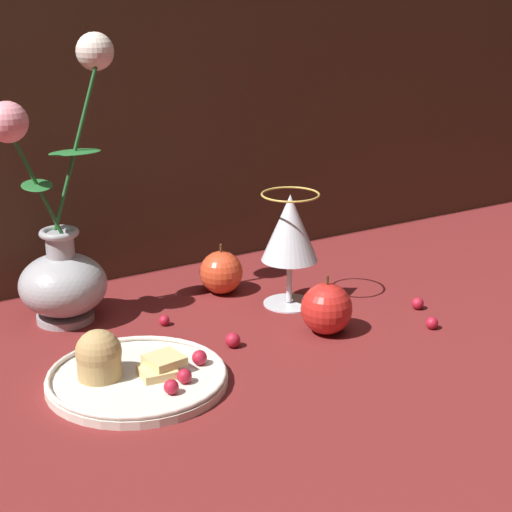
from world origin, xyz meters
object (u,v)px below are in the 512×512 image
object	(u,v)px
apple_beside_vase	(221,272)
vase	(61,252)
apple_near_glass	(326,309)
wine_glass	(290,232)
plate_with_pastries	(130,372)

from	to	relation	value
apple_beside_vase	vase	bearing A→B (deg)	175.10
vase	apple_near_glass	xyz separation A→B (m)	(0.28, -0.22, -0.06)
wine_glass	apple_beside_vase	distance (m)	0.13
wine_glass	apple_near_glass	distance (m)	0.13
plate_with_pastries	apple_beside_vase	size ratio (longest dim) A/B	2.79
plate_with_pastries	wine_glass	distance (m)	0.33
vase	wine_glass	size ratio (longest dim) A/B	2.32
plate_with_pastries	apple_near_glass	size ratio (longest dim) A/B	2.63
plate_with_pastries	wine_glass	size ratio (longest dim) A/B	1.29
wine_glass	apple_beside_vase	world-z (taller)	wine_glass
vase	apple_beside_vase	bearing A→B (deg)	-4.90
plate_with_pastries	wine_glass	bearing A→B (deg)	20.58
vase	apple_near_glass	bearing A→B (deg)	-38.16
plate_with_pastries	wine_glass	xyz separation A→B (m)	(0.30, 0.11, 0.09)
apple_beside_vase	apple_near_glass	size ratio (longest dim) A/B	0.94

